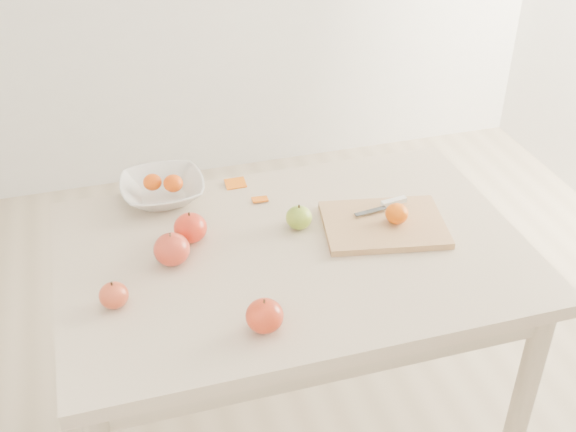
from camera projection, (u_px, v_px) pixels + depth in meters
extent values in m
cube|color=beige|center=(293.00, 255.00, 1.87)|extent=(1.20, 0.80, 0.04)
cylinder|color=#BCAA8E|center=(94.00, 318.00, 2.23)|extent=(0.06, 0.06, 0.71)
cylinder|color=#BCAA8E|center=(415.00, 258.00, 2.48)|extent=(0.06, 0.06, 0.71)
cylinder|color=#BCAA8E|center=(521.00, 405.00, 1.94)|extent=(0.06, 0.06, 0.71)
cube|color=tan|center=(384.00, 224.00, 1.94)|extent=(0.36, 0.29, 0.02)
ellipsoid|color=#CB4207|center=(397.00, 213.00, 1.92)|extent=(0.06, 0.06, 0.05)
imported|color=silver|center=(163.00, 190.00, 2.05)|extent=(0.24, 0.24, 0.06)
ellipsoid|color=#E26007|center=(152.00, 182.00, 2.03)|extent=(0.05, 0.05, 0.05)
ellipsoid|color=#CE4307|center=(173.00, 183.00, 2.03)|extent=(0.06, 0.06, 0.05)
cube|color=orange|center=(235.00, 185.00, 2.12)|extent=(0.06, 0.04, 0.01)
cube|color=orange|center=(260.00, 200.00, 2.05)|extent=(0.05, 0.04, 0.01)
cube|color=white|center=(394.00, 202.00, 2.00)|extent=(0.08, 0.03, 0.01)
cube|color=#3C3F44|center=(371.00, 211.00, 1.96)|extent=(0.10, 0.03, 0.00)
ellipsoid|color=#59851F|center=(299.00, 218.00, 1.92)|extent=(0.07, 0.07, 0.06)
ellipsoid|color=maroon|center=(172.00, 249.00, 1.79)|extent=(0.09, 0.09, 0.08)
ellipsoid|color=maroon|center=(265.00, 316.00, 1.59)|extent=(0.09, 0.09, 0.08)
ellipsoid|color=#A4281A|center=(114.00, 295.00, 1.66)|extent=(0.07, 0.07, 0.06)
ellipsoid|color=#9F0210|center=(190.00, 228.00, 1.87)|extent=(0.09, 0.09, 0.08)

